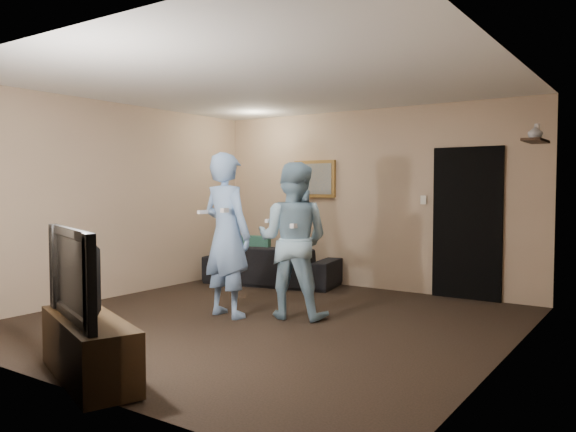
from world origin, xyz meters
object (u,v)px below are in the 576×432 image
Objects in this scene: television at (87,273)px; wii_player_left at (227,235)px; tv_console at (89,348)px; wii_player_right at (293,240)px; sofa at (272,265)px.

wii_player_left is (-0.53, 2.23, 0.10)m from television.
tv_console is 2.39m from wii_player_left.
television is 0.68× the size of wii_player_right.
wii_player_left is at bearing -149.37° from wii_player_right.
sofa is 2.26m from wii_player_left.
wii_player_right is (0.65, 0.38, -0.06)m from wii_player_left.
tv_console is at bearing -76.75° from wii_player_left.
wii_player_left is 1.06× the size of wii_player_right.
sofa is 1.69× the size of television.
television is 2.30m from wii_player_left.
television is (1.34, -4.24, 0.53)m from sofa.
television is at bearing -92.70° from wii_player_right.
wii_player_right reaches higher than tv_console.
wii_player_right is at bearing 120.73° from sofa.
wii_player_left is at bearing 124.93° from television.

